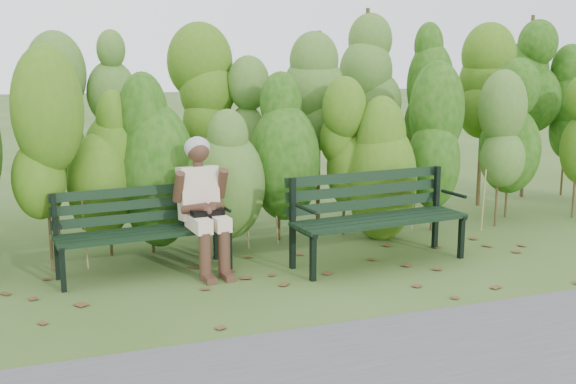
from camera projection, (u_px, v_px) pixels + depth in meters
name	position (u px, v px, depth m)	size (l,w,h in m)	color
ground	(302.00, 284.00, 5.81)	(80.00, 80.00, 0.00)	#365319
hedge_band	(241.00, 121.00, 7.29)	(11.04, 1.67, 2.42)	#47381E
leaf_litter	(276.00, 282.00, 5.85)	(5.83, 2.20, 0.01)	brown
bench_left	(142.00, 223.00, 6.08)	(1.58, 0.65, 0.77)	black
bench_right	(375.00, 210.00, 6.42)	(1.75, 0.72, 0.85)	black
seated_woman	(203.00, 198.00, 6.12)	(0.52, 0.76, 1.22)	beige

